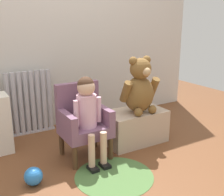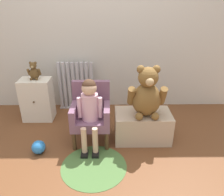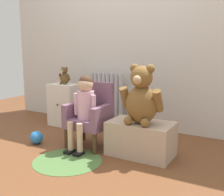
{
  "view_description": "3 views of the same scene",
  "coord_description": "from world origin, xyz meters",
  "px_view_note": "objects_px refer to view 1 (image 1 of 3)",
  "views": [
    {
      "loc": [
        -1.01,
        -1.71,
        1.2
      ],
      "look_at": [
        0.24,
        0.41,
        0.5
      ],
      "focal_mm": 45.0,
      "sensor_mm": 36.0,
      "label": 1
    },
    {
      "loc": [
        0.15,
        -1.64,
        1.46
      ],
      "look_at": [
        0.18,
        0.39,
        0.52
      ],
      "focal_mm": 35.0,
      "sensor_mm": 36.0,
      "label": 2
    },
    {
      "loc": [
        1.52,
        -1.91,
        1.01
      ],
      "look_at": [
        0.21,
        0.4,
        0.53
      ],
      "focal_mm": 45.0,
      "sensor_mm": 36.0,
      "label": 3
    }
  ],
  "objects_px": {
    "low_bench": "(135,126)",
    "child_armchair": "(83,120)",
    "large_teddy_bear": "(140,88)",
    "child_figure": "(88,107)",
    "radiator": "(30,103)",
    "toy_ball": "(33,176)",
    "floor_rug": "(115,176)"
  },
  "relations": [
    {
      "from": "child_figure",
      "to": "floor_rug",
      "type": "distance_m",
      "value": 0.6
    },
    {
      "from": "low_bench",
      "to": "toy_ball",
      "type": "bearing_deg",
      "value": -167.21
    },
    {
      "from": "large_teddy_bear",
      "to": "toy_ball",
      "type": "bearing_deg",
      "value": -169.54
    },
    {
      "from": "large_teddy_bear",
      "to": "child_figure",
      "type": "bearing_deg",
      "value": -173.53
    },
    {
      "from": "radiator",
      "to": "large_teddy_bear",
      "type": "distance_m",
      "value": 1.18
    },
    {
      "from": "child_figure",
      "to": "low_bench",
      "type": "xyz_separation_m",
      "value": [
        0.56,
        0.11,
        -0.32
      ]
    },
    {
      "from": "child_armchair",
      "to": "low_bench",
      "type": "xyz_separation_m",
      "value": [
        0.56,
        0.0,
        -0.17
      ]
    },
    {
      "from": "radiator",
      "to": "low_bench",
      "type": "distance_m",
      "value": 1.13
    },
    {
      "from": "radiator",
      "to": "large_teddy_bear",
      "type": "height_order",
      "value": "large_teddy_bear"
    },
    {
      "from": "child_armchair",
      "to": "floor_rug",
      "type": "distance_m",
      "value": 0.56
    },
    {
      "from": "child_armchair",
      "to": "large_teddy_bear",
      "type": "distance_m",
      "value": 0.62
    },
    {
      "from": "floor_rug",
      "to": "toy_ball",
      "type": "bearing_deg",
      "value": 160.16
    },
    {
      "from": "large_teddy_bear",
      "to": "floor_rug",
      "type": "xyz_separation_m",
      "value": [
        -0.53,
        -0.41,
        -0.56
      ]
    },
    {
      "from": "toy_ball",
      "to": "radiator",
      "type": "bearing_deg",
      "value": 75.39
    },
    {
      "from": "child_figure",
      "to": "low_bench",
      "type": "height_order",
      "value": "child_figure"
    },
    {
      "from": "low_bench",
      "to": "floor_rug",
      "type": "distance_m",
      "value": 0.7
    },
    {
      "from": "low_bench",
      "to": "floor_rug",
      "type": "bearing_deg",
      "value": -138.13
    },
    {
      "from": "radiator",
      "to": "floor_rug",
      "type": "relative_size",
      "value": 1.09
    },
    {
      "from": "radiator",
      "to": "child_figure",
      "type": "height_order",
      "value": "child_figure"
    },
    {
      "from": "child_figure",
      "to": "large_teddy_bear",
      "type": "bearing_deg",
      "value": 6.47
    },
    {
      "from": "low_bench",
      "to": "large_teddy_bear",
      "type": "distance_m",
      "value": 0.4
    },
    {
      "from": "toy_ball",
      "to": "low_bench",
      "type": "bearing_deg",
      "value": 12.79
    },
    {
      "from": "child_armchair",
      "to": "child_figure",
      "type": "distance_m",
      "value": 0.18
    },
    {
      "from": "large_teddy_bear",
      "to": "low_bench",
      "type": "bearing_deg",
      "value": 111.12
    },
    {
      "from": "low_bench",
      "to": "radiator",
      "type": "bearing_deg",
      "value": 137.71
    },
    {
      "from": "large_teddy_bear",
      "to": "floor_rug",
      "type": "relative_size",
      "value": 0.87
    },
    {
      "from": "radiator",
      "to": "low_bench",
      "type": "height_order",
      "value": "radiator"
    },
    {
      "from": "child_figure",
      "to": "large_teddy_bear",
      "type": "height_order",
      "value": "large_teddy_bear"
    },
    {
      "from": "floor_rug",
      "to": "toy_ball",
      "type": "distance_m",
      "value": 0.62
    },
    {
      "from": "radiator",
      "to": "child_armchair",
      "type": "distance_m",
      "value": 0.8
    },
    {
      "from": "large_teddy_bear",
      "to": "radiator",
      "type": "bearing_deg",
      "value": 136.69
    },
    {
      "from": "low_bench",
      "to": "child_armchair",
      "type": "bearing_deg",
      "value": -179.74
    }
  ]
}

